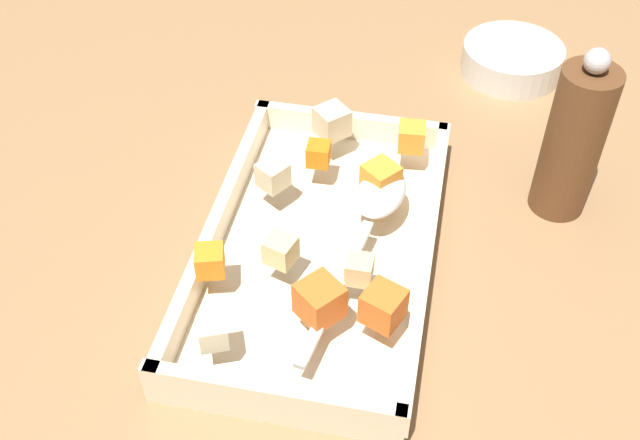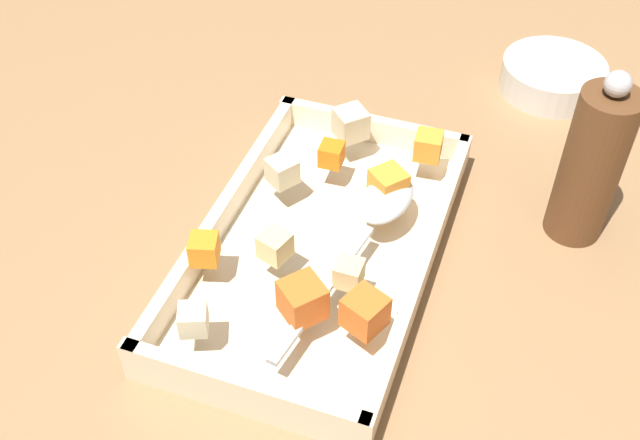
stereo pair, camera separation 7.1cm
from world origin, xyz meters
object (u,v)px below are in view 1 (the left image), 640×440
(pepper_mill, at_px, (574,141))
(small_prep_bowl, at_px, (512,59))
(baking_dish, at_px, (320,250))
(serving_spoon, at_px, (376,202))

(pepper_mill, bearing_deg, small_prep_bowl, -167.27)
(baking_dish, relative_size, small_prep_bowl, 2.94)
(pepper_mill, xyz_separation_m, small_prep_bowl, (-0.24, -0.05, -0.07))
(serving_spoon, distance_m, small_prep_bowl, 0.35)
(serving_spoon, distance_m, pepper_mill, 0.20)
(baking_dish, height_order, serving_spoon, serving_spoon)
(serving_spoon, height_order, small_prep_bowl, serving_spoon)
(serving_spoon, relative_size, small_prep_bowl, 1.98)
(baking_dish, bearing_deg, pepper_mill, 119.27)
(baking_dish, relative_size, pepper_mill, 1.96)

